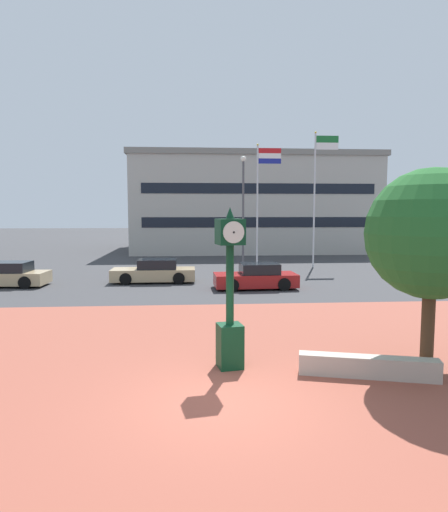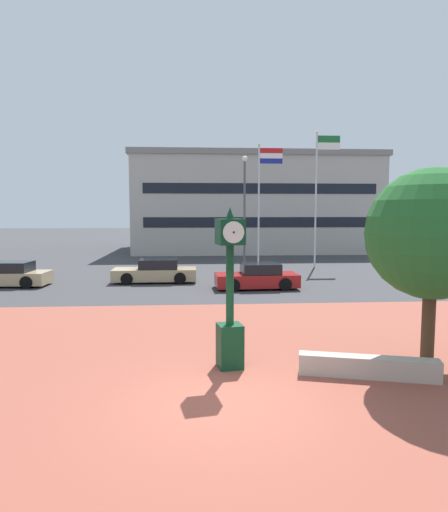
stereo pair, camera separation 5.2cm
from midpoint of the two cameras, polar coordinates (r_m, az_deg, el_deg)
The scene contains 12 objects.
ground_plane at distance 9.75m, azimuth -0.21°, elevation -17.87°, with size 200.00×200.00×0.00m, color #38383A.
plaza_brick_paving at distance 12.43m, azimuth -1.09°, elevation -12.58°, with size 44.00×13.75×0.01m, color brown.
planter_wall at distance 11.45m, azimuth 17.81°, elevation -13.17°, with size 3.20×0.40×0.50m, color #ADA393.
street_clock at distance 11.20m, azimuth 0.88°, elevation -5.18°, with size 0.73×0.77×3.99m.
plaza_tree at distance 12.07m, azimuth 25.33°, elevation 2.22°, with size 3.38×3.14×4.94m.
car_street_near at distance 23.00m, azimuth 4.30°, elevation -2.69°, with size 4.20×2.01×1.28m.
car_street_mid at distance 26.18m, azimuth -25.36°, elevation -2.21°, with size 4.19×2.03×1.28m.
car_street_far at distance 25.23m, azimuth -8.54°, elevation -2.00°, with size 4.55×1.82×1.28m.
flagpole_primary at distance 31.31m, azimuth 4.82°, elevation 7.77°, with size 1.68×0.14×8.46m.
flagpole_secondary at distance 32.16m, azimuth 11.86°, elevation 8.36°, with size 1.68×0.14×9.33m.
civic_building at distance 47.79m, azimuth 3.33°, elevation 6.56°, with size 23.33×15.96×9.35m.
street_lamp_post at distance 29.09m, azimuth 2.66°, elevation 6.74°, with size 0.36×0.36×7.39m.
Camera 2 is at (-0.56, -8.93, 3.89)m, focal length 31.76 mm.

